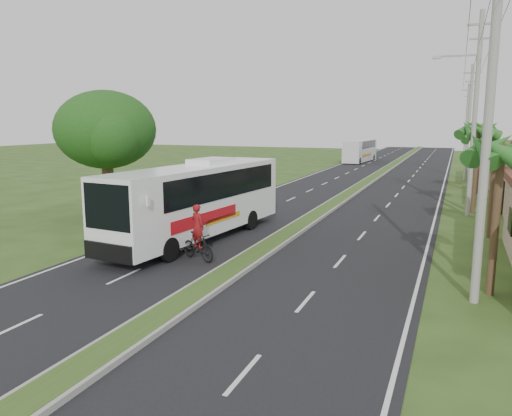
% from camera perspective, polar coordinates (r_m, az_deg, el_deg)
% --- Properties ---
extents(ground, '(180.00, 180.00, 0.00)m').
position_cam_1_polar(ground, '(17.54, -5.50, -9.14)').
color(ground, '#2D4419').
rests_on(ground, ground).
extents(road_asphalt, '(14.00, 160.00, 0.02)m').
position_cam_1_polar(road_asphalt, '(35.98, 9.33, 0.67)').
color(road_asphalt, black).
rests_on(road_asphalt, ground).
extents(median_strip, '(1.20, 160.00, 0.18)m').
position_cam_1_polar(median_strip, '(35.97, 9.34, 0.82)').
color(median_strip, gray).
rests_on(median_strip, ground).
extents(lane_edge_left, '(0.12, 160.00, 0.01)m').
position_cam_1_polar(lane_edge_left, '(37.99, -0.57, 1.28)').
color(lane_edge_left, silver).
rests_on(lane_edge_left, ground).
extents(lane_edge_right, '(0.12, 160.00, 0.01)m').
position_cam_1_polar(lane_edge_right, '(35.16, 20.04, -0.03)').
color(lane_edge_right, silver).
rests_on(lane_edge_right, ground).
extents(palm_verge_a, '(2.40, 2.40, 5.45)m').
position_cam_1_polar(palm_verge_a, '(17.75, 26.25, 5.76)').
color(palm_verge_a, '#473321').
rests_on(palm_verge_a, ground).
extents(palm_verge_b, '(2.40, 2.40, 5.05)m').
position_cam_1_polar(palm_verge_b, '(26.76, 25.72, 6.04)').
color(palm_verge_b, '#473321').
rests_on(palm_verge_b, ground).
extents(palm_verge_c, '(2.40, 2.40, 5.85)m').
position_cam_1_polar(palm_verge_c, '(33.70, 24.09, 8.07)').
color(palm_verge_c, '#473321').
rests_on(palm_verge_c, ground).
extents(palm_verge_d, '(2.40, 2.40, 5.25)m').
position_cam_1_polar(palm_verge_d, '(42.72, 24.34, 7.49)').
color(palm_verge_d, '#473321').
rests_on(palm_verge_d, ground).
extents(shade_tree, '(6.30, 6.00, 7.54)m').
position_cam_1_polar(shade_tree, '(31.68, -16.94, 8.26)').
color(shade_tree, '#473321').
rests_on(shade_tree, ground).
extents(utility_pole_a, '(1.60, 0.28, 11.00)m').
position_cam_1_polar(utility_pole_a, '(16.70, 25.00, 8.86)').
color(utility_pole_a, gray).
rests_on(utility_pole_a, ground).
extents(utility_pole_b, '(3.20, 0.28, 12.00)m').
position_cam_1_polar(utility_pole_b, '(32.69, 23.70, 10.06)').
color(utility_pole_b, gray).
rests_on(utility_pole_b, ground).
extents(utility_pole_c, '(1.60, 0.28, 11.00)m').
position_cam_1_polar(utility_pole_c, '(52.68, 23.16, 9.10)').
color(utility_pole_c, gray).
rests_on(utility_pole_c, ground).
extents(utility_pole_d, '(1.60, 0.28, 10.50)m').
position_cam_1_polar(utility_pole_d, '(72.68, 22.91, 8.93)').
color(utility_pole_d, gray).
rests_on(utility_pole_d, ground).
extents(coach_bus_main, '(3.72, 12.20, 3.88)m').
position_cam_1_polar(coach_bus_main, '(24.15, -6.58, 1.33)').
color(coach_bus_main, white).
rests_on(coach_bus_main, ground).
extents(coach_bus_far, '(2.96, 10.63, 3.06)m').
position_cam_1_polar(coach_bus_far, '(72.33, 11.83, 6.57)').
color(coach_bus_far, silver).
rests_on(coach_bus_far, ground).
extents(motorcyclist, '(2.01, 1.26, 2.37)m').
position_cam_1_polar(motorcyclist, '(20.73, -6.66, -3.73)').
color(motorcyclist, black).
rests_on(motorcyclist, ground).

